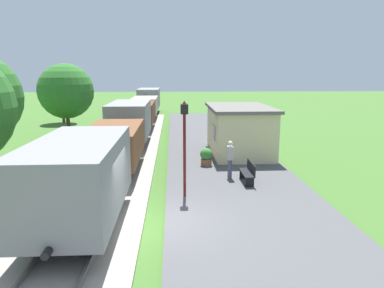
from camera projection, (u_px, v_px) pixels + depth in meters
ground_plane at (159, 229)px, 11.28m from camera, size 160.00×160.00×0.00m
platform_slab at (256, 223)px, 11.42m from camera, size 6.00×60.00×0.25m
track_ballast at (83, 229)px, 11.13m from camera, size 3.80×60.00×0.12m
rail_near at (106, 225)px, 11.15m from camera, size 0.07×60.00×0.14m
rail_far at (60, 226)px, 11.07m from camera, size 0.07×60.00×0.14m
freight_train at (135, 118)px, 26.68m from camera, size 2.50×39.20×2.72m
station_hut at (239, 129)px, 20.59m from camera, size 3.50×5.80×2.78m
bench_near_hut at (248, 172)px, 15.11m from camera, size 0.42×1.50×0.91m
person_waiting at (230, 158)px, 15.71m from camera, size 0.28×0.40×1.71m
potted_planter at (206, 156)px, 17.91m from camera, size 0.64×0.64×0.92m
lamp_post_near at (184, 131)px, 13.08m from camera, size 0.28×0.28×3.70m
tree_field_left at (66, 91)px, 26.08m from camera, size 4.09×4.09×5.62m
tree_field_distant at (61, 87)px, 34.06m from camera, size 3.41×3.41×5.29m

